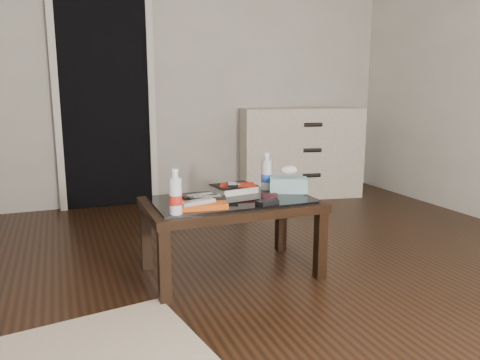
# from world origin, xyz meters

# --- Properties ---
(ground) EXTENTS (5.00, 5.00, 0.00)m
(ground) POSITION_xyz_m (0.00, 0.00, 0.00)
(ground) COLOR black
(ground) RESTS_ON ground
(doorway) EXTENTS (0.90, 0.08, 2.07)m
(doorway) POSITION_xyz_m (-0.40, 2.47, 1.02)
(doorway) COLOR black
(doorway) RESTS_ON ground
(coffee_table) EXTENTS (1.00, 0.60, 0.46)m
(coffee_table) POSITION_xyz_m (0.09, 0.50, 0.40)
(coffee_table) COLOR black
(coffee_table) RESTS_ON ground
(dresser) EXTENTS (1.28, 0.73, 0.90)m
(dresser) POSITION_xyz_m (1.49, 2.23, 0.45)
(dresser) COLOR beige
(dresser) RESTS_ON ground
(magazines) EXTENTS (0.31, 0.24, 0.03)m
(magazines) POSITION_xyz_m (-0.13, 0.39, 0.48)
(magazines) COLOR #CD5013
(magazines) RESTS_ON coffee_table
(remote_silver) EXTENTS (0.21, 0.10, 0.02)m
(remote_silver) POSITION_xyz_m (-0.15, 0.33, 0.50)
(remote_silver) COLOR #ADADB2
(remote_silver) RESTS_ON magazines
(remote_black_front) EXTENTS (0.21, 0.09, 0.02)m
(remote_black_front) POSITION_xyz_m (-0.08, 0.40, 0.50)
(remote_black_front) COLOR black
(remote_black_front) RESTS_ON magazines
(remote_black_back) EXTENTS (0.21, 0.08, 0.02)m
(remote_black_back) POSITION_xyz_m (-0.10, 0.47, 0.50)
(remote_black_back) COLOR black
(remote_black_back) RESTS_ON magazines
(textbook) EXTENTS (0.28, 0.24, 0.05)m
(textbook) POSITION_xyz_m (0.17, 0.66, 0.48)
(textbook) COLOR black
(textbook) RESTS_ON coffee_table
(dvd_mailers) EXTENTS (0.23, 0.20, 0.01)m
(dvd_mailers) POSITION_xyz_m (0.18, 0.64, 0.51)
(dvd_mailers) COLOR #AA190B
(dvd_mailers) RESTS_ON textbook
(ipod) EXTENTS (0.09, 0.12, 0.02)m
(ipod) POSITION_xyz_m (0.15, 0.61, 0.52)
(ipod) COLOR black
(ipod) RESTS_ON dvd_mailers
(flip_phone) EXTENTS (0.10, 0.07, 0.02)m
(flip_phone) POSITION_xyz_m (0.32, 0.45, 0.47)
(flip_phone) COLOR black
(flip_phone) RESTS_ON coffee_table
(wallet) EXTENTS (0.13, 0.10, 0.02)m
(wallet) POSITION_xyz_m (0.24, 0.30, 0.47)
(wallet) COLOR black
(wallet) RESTS_ON coffee_table
(water_bottle_left) EXTENTS (0.07, 0.07, 0.24)m
(water_bottle_left) POSITION_xyz_m (-0.29, 0.28, 0.58)
(water_bottle_left) COLOR white
(water_bottle_left) RESTS_ON coffee_table
(water_bottle_right) EXTENTS (0.08, 0.08, 0.24)m
(water_bottle_right) POSITION_xyz_m (0.39, 0.65, 0.58)
(water_bottle_right) COLOR white
(water_bottle_right) RESTS_ON coffee_table
(tissue_box) EXTENTS (0.26, 0.20, 0.09)m
(tissue_box) POSITION_xyz_m (0.49, 0.53, 0.51)
(tissue_box) COLOR teal
(tissue_box) RESTS_ON coffee_table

